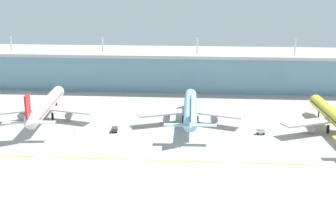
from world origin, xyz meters
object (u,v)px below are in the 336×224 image
Objects in this scene: airliner_far at (336,118)px; safety_cone_nose_front at (75,133)px; pushback_tug at (115,129)px; airliner_near at (46,106)px; safety_cone_left_wingtip at (74,129)px; airliner_middle at (190,109)px; baggage_cart at (261,131)px.

airliner_far is 110.96m from safety_cone_nose_front.
pushback_tug is (-94.03, -6.85, -5.35)m from airliner_far.
safety_cone_left_wingtip is at bearing -39.97° from airliner_near.
airliner_near reaches higher than safety_cone_left_wingtip.
airliner_middle is 91.06× the size of safety_cone_left_wingtip.
airliner_middle and airliner_far have the same top height.
pushback_tug is 6.60× the size of safety_cone_nose_front.
safety_cone_nose_front is (-110.19, -11.52, -6.10)m from airliner_far.
safety_cone_nose_front is at bearing -175.45° from baggage_cart.
safety_cone_nose_front is (1.92, -5.83, 0.00)m from safety_cone_left_wingtip.
airliner_middle is at bearing 23.09° from safety_cone_nose_front.
airliner_near is 1.01× the size of airliner_far.
airliner_middle is 13.80× the size of pushback_tug.
airliner_near is 14.53× the size of pushback_tug.
safety_cone_left_wingtip is 6.14m from safety_cone_nose_front.
airliner_near is 28.69m from safety_cone_nose_front.
pushback_tug is 62.25m from baggage_cart.
safety_cone_left_wingtip is at bearing 108.20° from safety_cone_nose_front.
airliner_near is at bearing 140.03° from safety_cone_left_wingtip.
airliner_near is 98.81m from baggage_cart.
airliner_near is at bearing -179.84° from airliner_middle.
safety_cone_nose_front is at bearing -71.80° from safety_cone_left_wingtip.
airliner_middle is at bearing 0.16° from airliner_near.
pushback_tug is at bearing -153.65° from airliner_middle.
safety_cone_left_wingtip is at bearing -177.09° from airliner_far.
pushback_tug is at bearing -23.89° from airliner_near.
airliner_middle reaches higher than safety_cone_left_wingtip.
airliner_middle is 36.17m from pushback_tug.
baggage_cart is (30.18, -14.31, -5.19)m from airliner_middle.
baggage_cart reaches higher than safety_cone_nose_front.
airliner_middle is 52.77m from safety_cone_nose_front.
airliner_far reaches higher than safety_cone_left_wingtip.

